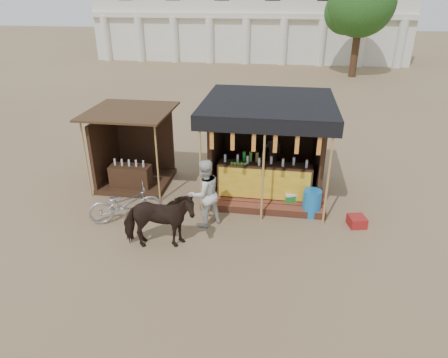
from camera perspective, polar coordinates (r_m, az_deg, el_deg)
ground at (r=9.48m, az=-1.49°, el=-10.14°), size 120.00×120.00×0.00m
main_stall at (r=11.84m, az=6.13°, el=2.95°), size 3.60×3.61×2.78m
secondary_stall at (r=12.65m, az=-13.20°, el=3.04°), size 2.40×2.40×2.38m
cow at (r=9.32m, az=-9.31°, el=-5.95°), size 1.81×1.08×1.43m
motorbike at (r=10.69m, az=-13.93°, el=-3.45°), size 1.98×1.38×0.99m
bystander at (r=10.04m, az=-2.80°, el=-2.05°), size 1.10×1.08×1.79m
blue_barrel at (r=10.92m, az=12.42°, el=-3.37°), size 0.57×0.57×0.74m
red_crate at (r=10.86m, az=18.44°, el=-5.75°), size 0.50×0.52×0.26m
cooler at (r=11.37m, az=10.00°, el=-2.72°), size 0.76×0.64×0.46m
background_building at (r=37.73m, az=3.83°, el=22.95°), size 26.00×7.45×8.18m
tree at (r=30.08m, az=18.59°, el=22.47°), size 4.50×4.40×7.00m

